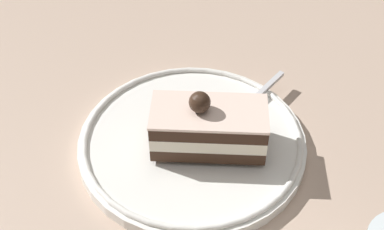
{
  "coord_description": "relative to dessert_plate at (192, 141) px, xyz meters",
  "views": [
    {
      "loc": [
        -0.24,
        0.29,
        0.41
      ],
      "look_at": [
        0.01,
        0.01,
        0.05
      ],
      "focal_mm": 48.86,
      "sensor_mm": 36.0,
      "label": 1
    }
  ],
  "objects": [
    {
      "name": "dessert_plate",
      "position": [
        0.0,
        0.0,
        0.0
      ],
      "size": [
        0.24,
        0.24,
        0.02
      ],
      "color": "white",
      "rests_on": "ground_plane"
    },
    {
      "name": "cake_slice",
      "position": [
        -0.02,
        -0.0,
        0.03
      ],
      "size": [
        0.12,
        0.12,
        0.07
      ],
      "color": "#3A2417",
      "rests_on": "dessert_plate"
    },
    {
      "name": "ground_plane",
      "position": [
        -0.01,
        -0.01,
        -0.01
      ],
      "size": [
        2.4,
        2.4,
        0.0
      ],
      "primitive_type": "plane",
      "color": "tan"
    },
    {
      "name": "fork",
      "position": [
        -0.02,
        -0.09,
        0.01
      ],
      "size": [
        0.02,
        0.11,
        0.0
      ],
      "color": "silver",
      "rests_on": "dessert_plate"
    }
  ]
}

